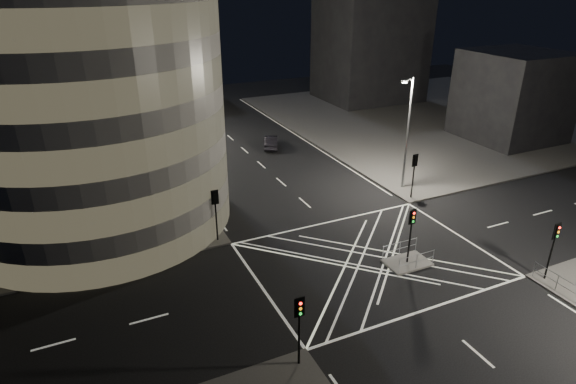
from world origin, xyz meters
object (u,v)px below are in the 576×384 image
traffic_signal_fl (215,206)px  street_lamp_left_near (186,150)px  traffic_signal_nr (554,241)px  street_lamp_right_far (407,130)px  street_lamp_left_far (145,100)px  traffic_signal_island (411,226)px  central_island (407,263)px  traffic_signal_nl (299,319)px  traffic_signal_fr (414,168)px  sedan (271,142)px

traffic_signal_fl → street_lamp_left_near: street_lamp_left_near is taller
traffic_signal_nr → street_lamp_right_far: bearing=87.7°
street_lamp_left_far → street_lamp_left_near: bearing=-90.0°
traffic_signal_fl → traffic_signal_nr: bearing=-37.7°
traffic_signal_island → street_lamp_left_near: (-11.44, 13.50, 2.63)m
traffic_signal_island → central_island: bearing=0.0°
traffic_signal_nl → street_lamp_right_far: street_lamp_right_far is taller
central_island → traffic_signal_island: 2.84m
central_island → street_lamp_left_near: 18.52m
central_island → traffic_signal_fr: (6.80, 8.30, 2.84)m
central_island → traffic_signal_nr: 9.08m
traffic_signal_nl → sedan: 33.67m
central_island → traffic_signal_fr: traffic_signal_fr is taller
traffic_signal_fr → street_lamp_right_far: bearing=73.9°
traffic_signal_island → sedan: 26.25m
traffic_signal_nl → traffic_signal_fr: bearing=37.7°
street_lamp_right_far → sedan: (-6.38, 15.63, -4.85)m
traffic_signal_nl → traffic_signal_island: 12.03m
central_island → traffic_signal_island: bearing=0.0°
central_island → traffic_signal_island: traffic_signal_island is taller
traffic_signal_fl → traffic_signal_nl: bearing=-90.0°
traffic_signal_fr → street_lamp_left_far: size_ratio=0.40×
traffic_signal_fl → traffic_signal_fr: same height
traffic_signal_nr → street_lamp_left_far: street_lamp_left_far is taller
street_lamp_left_near → central_island: bearing=-49.7°
traffic_signal_nr → traffic_signal_island: bearing=142.1°
sedan → traffic_signal_fl: bearing=79.7°
traffic_signal_fr → street_lamp_right_far: size_ratio=0.40×
street_lamp_left_far → street_lamp_right_far: same height
traffic_signal_fr → traffic_signal_island: (-6.80, -8.30, 0.00)m
central_island → street_lamp_left_far: size_ratio=0.30×
traffic_signal_nr → street_lamp_left_near: size_ratio=0.40×
street_lamp_right_far → sedan: street_lamp_right_far is taller
central_island → traffic_signal_nr: bearing=-37.9°
traffic_signal_fl → traffic_signal_island: size_ratio=1.00×
traffic_signal_island → sedan: (1.05, 26.13, -2.23)m
traffic_signal_nr → street_lamp_left_near: bearing=134.1°
traffic_signal_island → sedan: size_ratio=0.96×
central_island → traffic_signal_nr: traffic_signal_nr is taller
traffic_signal_nl → traffic_signal_fr: size_ratio=1.00×
traffic_signal_nl → traffic_signal_island: (10.80, 5.30, 0.00)m
central_island → traffic_signal_nl: 12.36m
sedan → central_island: bearing=111.0°
traffic_signal_nl → street_lamp_left_far: bearing=91.0°
traffic_signal_island → traffic_signal_fr: bearing=50.7°
traffic_signal_fl → sedan: 21.53m
traffic_signal_fr → sedan: traffic_signal_fr is taller
traffic_signal_nl → traffic_signal_island: size_ratio=1.00×
central_island → traffic_signal_fl: size_ratio=0.75×
street_lamp_left_near → street_lamp_right_far: size_ratio=1.00×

